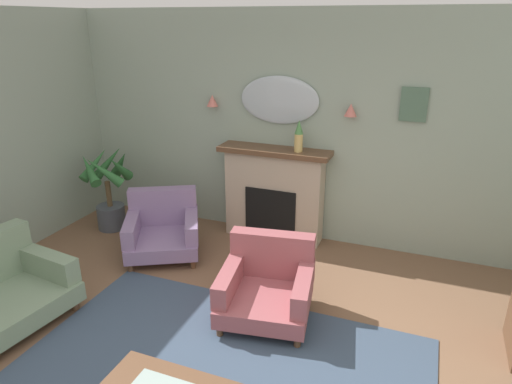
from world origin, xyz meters
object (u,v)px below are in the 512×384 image
at_px(wall_sconce_right, 351,110).
at_px(armchair_by_coffee_table, 163,228).
at_px(framed_picture, 414,105).
at_px(fireplace, 274,195).
at_px(wall_sconce_left, 212,101).
at_px(mantel_vase_left, 299,136).
at_px(armchair_beside_couch, 268,284).
at_px(potted_plant_tall_palm, 108,188).
at_px(wall_mirror, 279,100).

bearing_deg(wall_sconce_right, armchair_by_coffee_table, -154.09).
distance_m(framed_picture, armchair_by_coffee_table, 3.12).
bearing_deg(armchair_by_coffee_table, wall_sconce_right, 25.91).
distance_m(fireplace, wall_sconce_left, 1.38).
distance_m(mantel_vase_left, armchair_beside_couch, 1.84).
bearing_deg(armchair_beside_couch, fireplace, 107.24).
bearing_deg(fireplace, armchair_by_coffee_table, -141.93).
xyz_separation_m(armchair_beside_couch, potted_plant_tall_palm, (-2.56, 1.02, 0.25)).
relative_size(mantel_vase_left, framed_picture, 1.02).
distance_m(fireplace, wall_sconce_right, 1.38).
xyz_separation_m(wall_sconce_left, potted_plant_tall_palm, (-1.23, -0.61, -1.10)).
relative_size(framed_picture, armchair_beside_couch, 0.38).
distance_m(wall_mirror, wall_sconce_right, 0.85).
height_order(fireplace, armchair_beside_couch, fireplace).
height_order(wall_sconce_left, potted_plant_tall_palm, wall_sconce_left).
relative_size(wall_sconce_left, potted_plant_tall_palm, 0.13).
bearing_deg(armchair_by_coffee_table, armchair_beside_couch, -23.88).
relative_size(fireplace, wall_sconce_left, 9.71).
bearing_deg(wall_mirror, framed_picture, 0.38).
distance_m(mantel_vase_left, potted_plant_tall_palm, 2.56).
bearing_deg(potted_plant_tall_palm, fireplace, 14.05).
height_order(wall_mirror, framed_picture, wall_mirror).
bearing_deg(wall_mirror, armchair_beside_couch, -74.14).
xyz_separation_m(armchair_by_coffee_table, potted_plant_tall_palm, (-1.00, 0.33, 0.25)).
relative_size(fireplace, armchair_by_coffee_table, 1.23).
bearing_deg(armchair_by_coffee_table, mantel_vase_left, 30.65).
xyz_separation_m(fireplace, mantel_vase_left, (0.30, -0.03, 0.78)).
distance_m(fireplace, wall_mirror, 1.15).
bearing_deg(armchair_by_coffee_table, wall_mirror, 42.44).
relative_size(wall_sconce_left, framed_picture, 0.39).
relative_size(wall_mirror, potted_plant_tall_palm, 0.89).
xyz_separation_m(armchair_by_coffee_table, armchair_beside_couch, (1.56, -0.69, 0.00)).
height_order(fireplace, wall_sconce_right, wall_sconce_right).
bearing_deg(wall_sconce_right, framed_picture, 5.27).
bearing_deg(potted_plant_tall_palm, wall_sconce_left, 26.47).
height_order(wall_mirror, potted_plant_tall_palm, wall_mirror).
bearing_deg(armchair_by_coffee_table, fireplace, 38.07).
distance_m(mantel_vase_left, framed_picture, 1.28).
bearing_deg(wall_sconce_left, armchair_by_coffee_table, -103.80).
relative_size(fireplace, wall_mirror, 1.42).
relative_size(wall_sconce_right, potted_plant_tall_palm, 0.13).
xyz_separation_m(fireplace, potted_plant_tall_palm, (-2.08, -0.52, -0.02)).
distance_m(wall_sconce_left, armchair_by_coffee_table, 1.66).
bearing_deg(wall_sconce_right, wall_sconce_left, 180.00).
bearing_deg(mantel_vase_left, wall_sconce_right, 12.31).
distance_m(wall_sconce_right, armchair_by_coffee_table, 2.54).
xyz_separation_m(wall_sconce_left, armchair_beside_couch, (1.33, -1.63, -1.35)).
relative_size(wall_sconce_left, wall_sconce_right, 1.00).
xyz_separation_m(wall_mirror, potted_plant_tall_palm, (-2.08, -0.66, -1.15)).
xyz_separation_m(framed_picture, armchair_beside_couch, (-1.02, -1.69, -1.44)).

